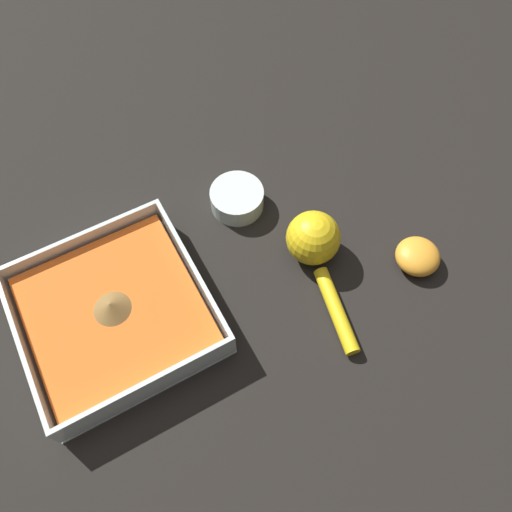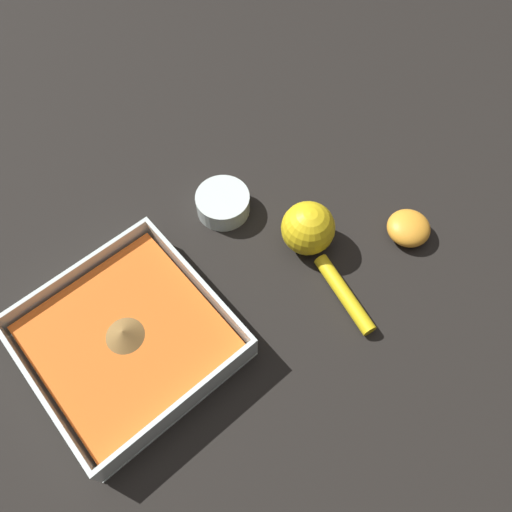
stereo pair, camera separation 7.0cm
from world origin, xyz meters
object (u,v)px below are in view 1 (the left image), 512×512
object	(u,v)px
square_dish	(116,314)
spice_bowl	(237,199)
lemon_squeezer	(315,245)
lemon_half	(418,256)

from	to	relation	value
square_dish	spice_bowl	xyz separation A→B (m)	(0.09, -0.23, -0.00)
spice_bowl	square_dish	bearing A→B (deg)	111.27
lemon_squeezer	lemon_half	xyz separation A→B (m)	(-0.08, -0.13, -0.02)
square_dish	lemon_half	world-z (taller)	square_dish
spice_bowl	lemon_squeezer	distance (m)	0.15
square_dish	spice_bowl	world-z (taller)	square_dish
square_dish	lemon_half	bearing A→B (deg)	-106.83
square_dish	lemon_squeezer	xyz separation A→B (m)	(-0.05, -0.28, 0.02)
square_dish	lemon_half	size ratio (longest dim) A/B	3.77
lemon_half	lemon_squeezer	bearing A→B (deg)	58.11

